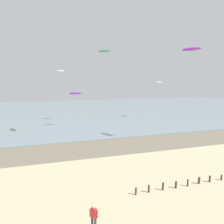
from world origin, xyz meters
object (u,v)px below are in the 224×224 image
object	(u,v)px
kite_aloft_6	(192,49)
kite_aloft_5	(104,51)
kite_aloft_1	(158,83)
kite_aloft_0	(59,71)
person_by_waterline	(94,217)
kite_aloft_3	(76,93)

from	to	relation	value
kite_aloft_6	kite_aloft_5	bearing A→B (deg)	175.97
kite_aloft_1	kite_aloft_6	distance (m)	21.76
kite_aloft_1	kite_aloft_5	bearing A→B (deg)	-91.25
kite_aloft_0	kite_aloft_5	xyz separation A→B (m)	(10.51, 8.38, 4.85)
kite_aloft_1	kite_aloft_5	world-z (taller)	kite_aloft_5
kite_aloft_0	kite_aloft_5	size ratio (longest dim) A/B	1.06
person_by_waterline	kite_aloft_5	world-z (taller)	kite_aloft_5
kite_aloft_1	kite_aloft_0	bearing A→B (deg)	-74.94
person_by_waterline	kite_aloft_3	xyz separation A→B (m)	(3.82, 32.24, 6.01)
person_by_waterline	kite_aloft_5	bearing A→B (deg)	72.99
person_by_waterline	kite_aloft_3	bearing A→B (deg)	83.24
kite_aloft_5	kite_aloft_6	size ratio (longest dim) A/B	0.96
kite_aloft_0	kite_aloft_1	world-z (taller)	kite_aloft_0
person_by_waterline	kite_aloft_1	xyz separation A→B (m)	(24.80, 36.49, 8.02)
kite_aloft_0	kite_aloft_1	bearing A→B (deg)	95.96
kite_aloft_3	kite_aloft_6	world-z (taller)	kite_aloft_6
person_by_waterline	kite_aloft_6	world-z (taller)	kite_aloft_6
kite_aloft_0	kite_aloft_3	world-z (taller)	kite_aloft_0
person_by_waterline	kite_aloft_1	world-z (taller)	kite_aloft_1
kite_aloft_5	kite_aloft_1	bearing A→B (deg)	42.71
kite_aloft_3	person_by_waterline	bearing A→B (deg)	-99.41
person_by_waterline	kite_aloft_3	world-z (taller)	kite_aloft_3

